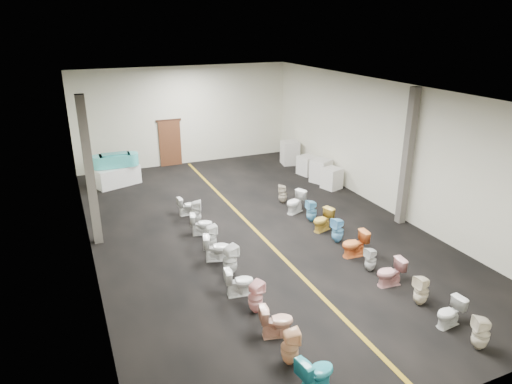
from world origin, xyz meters
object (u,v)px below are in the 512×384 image
appliance_crate_c (308,165)px  toilet_left_7 (211,237)px  toilet_right_2 (421,290)px  display_table (117,176)px  toilet_right_8 (312,211)px  toilet_right_9 (295,202)px  toilet_right_4 (371,259)px  appliance_crate_d (290,153)px  toilet_left_3 (256,297)px  toilet_left_2 (276,321)px  toilet_left_8 (201,224)px  toilet_right_1 (450,313)px  toilet_right_7 (323,220)px  toilet_left_9 (196,212)px  bathtub (115,160)px  toilet_left_5 (230,260)px  toilet_left_4 (239,282)px  toilet_left_6 (217,248)px  toilet_right_6 (338,230)px  toilet_right_10 (283,194)px  toilet_right_5 (355,244)px  toilet_right_0 (481,333)px  toilet_left_0 (316,373)px  appliance_crate_a (332,178)px  toilet_left_10 (187,206)px  appliance_crate_b (321,171)px  toilet_left_1 (290,347)px  toilet_right_3 (390,273)px

appliance_crate_c → toilet_left_7: (-6.10, -4.99, -0.04)m
toilet_right_2 → display_table: bearing=-158.0°
toilet_right_8 → toilet_right_9: size_ratio=0.97×
toilet_right_4 → appliance_crate_d: bearing=162.4°
appliance_crate_c → toilet_left_3: bearing=-126.1°
toilet_left_2 → toilet_left_8: bearing=12.5°
toilet_right_1 → toilet_right_7: size_ratio=0.92×
toilet_right_7 → toilet_right_8: 0.78m
toilet_left_3 → toilet_left_9: size_ratio=0.96×
bathtub → toilet_left_5: bearing=-76.8°
toilet_right_4 → toilet_right_8: bearing=174.5°
toilet_left_4 → toilet_left_6: toilet_left_6 is taller
toilet_right_6 → toilet_left_2: bearing=-56.5°
toilet_left_5 → toilet_right_7: 3.92m
toilet_right_10 → toilet_right_5: bearing=24.4°
toilet_right_0 → toilet_right_10: 8.86m
toilet_left_7 → toilet_right_9: toilet_right_9 is taller
toilet_right_2 → toilet_right_10: bearing=177.6°
toilet_left_7 → toilet_right_5: bearing=-121.2°
toilet_left_0 → toilet_right_4: 4.71m
toilet_right_10 → toilet_right_0: bearing=24.5°
appliance_crate_c → toilet_right_2: (-2.41, -9.72, -0.03)m
bathtub → toilet_left_8: size_ratio=2.62×
toilet_right_1 → toilet_left_4: bearing=-133.2°
toilet_left_6 → appliance_crate_c: bearing=-31.3°
toilet_right_7 → bathtub: bearing=-159.2°
appliance_crate_a → toilet_left_4: (-6.23, -5.65, -0.06)m
toilet_left_7 → toilet_right_6: bearing=-108.6°
appliance_crate_a → toilet_right_6: size_ratio=1.06×
toilet_left_7 → toilet_right_10: 4.31m
toilet_right_4 → toilet_right_8: (0.17, 3.47, 0.04)m
toilet_right_2 → toilet_left_10: bearing=-157.2°
bathtub → toilet_left_8: bathtub is taller
toilet_right_6 → toilet_left_6: bearing=-104.5°
toilet_left_10 → toilet_right_0: bearing=-161.5°
appliance_crate_b → toilet_right_2: 8.93m
bathtub → toilet_left_9: 5.37m
toilet_left_8 → toilet_left_5: bearing=-166.8°
toilet_left_0 → toilet_right_1: toilet_left_0 is taller
toilet_left_9 → toilet_left_10: bearing=22.9°
appliance_crate_a → toilet_right_7: bearing=-126.3°
appliance_crate_d → toilet_right_8: 6.62m
toilet_left_3 → toilet_right_9: toilet_right_9 is taller
appliance_crate_b → toilet_right_2: appliance_crate_b is taller
toilet_left_8 → toilet_left_2: bearing=-166.4°
toilet_left_8 → toilet_right_0: 8.33m
toilet_left_6 → toilet_right_6: (3.74, -0.41, 0.01)m
toilet_right_1 → toilet_right_7: (-0.00, 5.37, 0.03)m
toilet_left_1 → toilet_left_5: bearing=9.3°
toilet_right_3 → appliance_crate_c: bearing=168.8°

